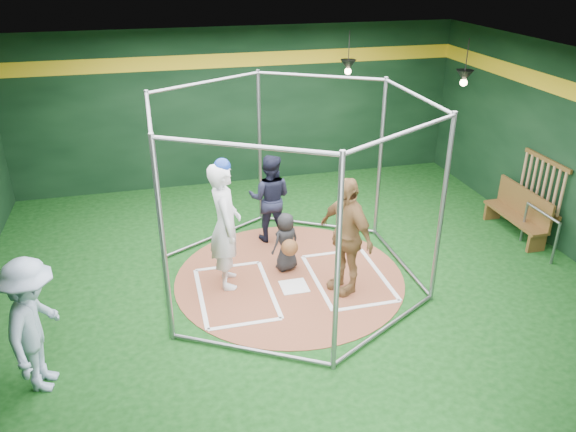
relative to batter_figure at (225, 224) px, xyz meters
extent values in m
cube|color=#0B330D|center=(1.02, -0.10, -1.09)|extent=(10.00, 9.00, 0.02)
cube|color=black|center=(1.02, -0.10, 2.42)|extent=(10.00, 9.00, 0.02)
cube|color=black|center=(1.02, 4.40, 0.67)|extent=(10.00, 0.10, 3.50)
cube|color=black|center=(1.02, -4.60, 0.67)|extent=(10.00, 0.10, 3.50)
cube|color=black|center=(6.02, -0.10, 0.67)|extent=(0.10, 9.00, 3.50)
cube|color=gold|center=(1.02, 4.37, 1.72)|extent=(10.00, 0.01, 0.30)
cylinder|color=brown|center=(1.02, -0.10, -1.07)|extent=(3.80, 3.80, 0.01)
cube|color=white|center=(1.02, -0.40, -1.06)|extent=(0.43, 0.43, 0.01)
cube|color=white|center=(0.07, 0.50, -1.06)|extent=(1.10, 0.07, 0.01)
cube|color=white|center=(0.07, -1.20, -1.06)|extent=(1.10, 0.07, 0.01)
cube|color=white|center=(-0.48, -0.35, -1.06)|extent=(0.07, 1.70, 0.01)
cube|color=white|center=(0.62, -0.35, -1.06)|extent=(0.07, 1.70, 0.01)
cube|color=white|center=(1.97, 0.50, -1.06)|extent=(1.10, 0.07, 0.01)
cube|color=white|center=(1.97, -1.20, -1.06)|extent=(1.10, 0.07, 0.01)
cube|color=white|center=(1.42, -0.35, -1.06)|extent=(0.07, 1.70, 0.01)
cube|color=white|center=(2.52, -0.35, -1.06)|extent=(0.07, 1.70, 0.01)
cylinder|color=gray|center=(3.01, 1.05, 0.42)|extent=(0.07, 0.07, 3.00)
cylinder|color=gray|center=(1.02, 2.20, 0.42)|extent=(0.07, 0.07, 3.00)
cylinder|color=gray|center=(-0.98, 1.05, 0.42)|extent=(0.07, 0.07, 3.00)
cylinder|color=gray|center=(-0.98, -1.25, 0.42)|extent=(0.07, 0.07, 3.00)
cylinder|color=gray|center=(1.02, -2.40, 0.42)|extent=(0.07, 0.07, 3.00)
cylinder|color=gray|center=(3.01, -1.25, 0.42)|extent=(0.07, 0.07, 3.00)
cylinder|color=gray|center=(2.01, 1.63, 1.87)|extent=(2.02, 1.20, 0.06)
cylinder|color=gray|center=(2.01, 1.63, -1.03)|extent=(2.02, 1.20, 0.06)
cylinder|color=gray|center=(0.02, 1.63, 1.87)|extent=(2.02, 1.20, 0.06)
cylinder|color=gray|center=(0.02, 1.63, -1.03)|extent=(2.02, 1.20, 0.06)
cylinder|color=gray|center=(-0.98, -0.10, 1.87)|extent=(0.06, 2.30, 0.06)
cylinder|color=gray|center=(-0.98, -0.10, -1.03)|extent=(0.06, 2.30, 0.06)
cylinder|color=gray|center=(0.02, -1.82, 1.87)|extent=(2.02, 1.20, 0.06)
cylinder|color=gray|center=(0.02, -1.82, -1.03)|extent=(2.02, 1.20, 0.06)
cylinder|color=gray|center=(2.01, -1.82, 1.87)|extent=(2.02, 1.20, 0.06)
cylinder|color=gray|center=(2.01, -1.82, -1.03)|extent=(2.02, 1.20, 0.06)
cylinder|color=gray|center=(3.01, -0.10, 1.87)|extent=(0.06, 2.30, 0.06)
cylinder|color=gray|center=(3.01, -0.10, -1.03)|extent=(0.06, 2.30, 0.06)
cube|color=brown|center=(5.96, 0.30, 0.42)|extent=(0.05, 1.25, 0.08)
cube|color=brown|center=(5.96, 0.30, -0.48)|extent=(0.05, 1.25, 0.08)
cylinder|color=tan|center=(5.94, -0.25, -0.03)|extent=(0.06, 0.06, 0.85)
cylinder|color=tan|center=(5.94, -0.09, -0.03)|extent=(0.06, 0.06, 0.85)
cylinder|color=tan|center=(5.94, 0.07, -0.03)|extent=(0.06, 0.06, 0.85)
cylinder|color=tan|center=(5.94, 0.22, -0.03)|extent=(0.06, 0.06, 0.85)
cylinder|color=tan|center=(5.94, 0.38, -0.03)|extent=(0.06, 0.06, 0.85)
cylinder|color=tan|center=(5.94, 0.54, -0.03)|extent=(0.06, 0.06, 0.85)
cylinder|color=tan|center=(5.94, 0.70, -0.03)|extent=(0.06, 0.06, 0.85)
cylinder|color=tan|center=(5.94, 0.85, -0.03)|extent=(0.06, 0.06, 0.85)
cone|color=black|center=(3.22, 3.50, 1.67)|extent=(0.34, 0.34, 0.22)
sphere|color=#FFD899|center=(3.22, 3.50, 1.54)|extent=(0.14, 0.14, 0.14)
cylinder|color=black|center=(3.22, 3.50, 2.02)|extent=(0.02, 0.02, 0.70)
cone|color=black|center=(5.02, 1.90, 1.67)|extent=(0.34, 0.34, 0.22)
sphere|color=#FFD899|center=(5.02, 1.90, 1.54)|extent=(0.14, 0.14, 0.14)
cylinder|color=black|center=(5.02, 1.90, 2.02)|extent=(0.02, 0.02, 0.70)
imported|color=silver|center=(0.00, 0.00, -0.02)|extent=(0.54, 0.79, 2.09)
sphere|color=navy|center=(0.00, 0.00, 0.96)|extent=(0.26, 0.26, 0.26)
imported|color=#B4844D|center=(1.77, -0.63, -0.11)|extent=(0.86, 1.22, 1.91)
imported|color=black|center=(1.03, 0.20, -0.55)|extent=(0.59, 0.49, 1.03)
sphere|color=brown|center=(1.03, -0.05, -0.53)|extent=(0.28, 0.28, 0.28)
imported|color=black|center=(1.01, 1.34, -0.23)|extent=(0.98, 0.87, 1.66)
imported|color=#9DB2D0|center=(-2.57, -1.78, -0.18)|extent=(0.87, 1.26, 1.79)
cube|color=brown|center=(5.57, 0.39, -0.71)|extent=(0.37, 1.57, 0.05)
cube|color=brown|center=(5.71, 0.39, -0.42)|extent=(0.05, 1.57, 0.52)
cube|color=brown|center=(5.57, -0.31, -0.90)|extent=(0.35, 0.07, 0.35)
cube|color=brown|center=(5.57, 1.09, -0.90)|extent=(0.35, 0.07, 0.35)
cylinder|color=slate|center=(5.57, -0.76, -0.68)|extent=(0.05, 0.05, 0.79)
cylinder|color=slate|center=(5.57, 0.11, -0.68)|extent=(0.05, 0.05, 0.79)
cylinder|color=slate|center=(5.57, -0.33, -0.30)|extent=(0.05, 0.88, 0.05)
camera|label=1|loc=(-0.98, -7.85, 3.90)|focal=35.00mm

